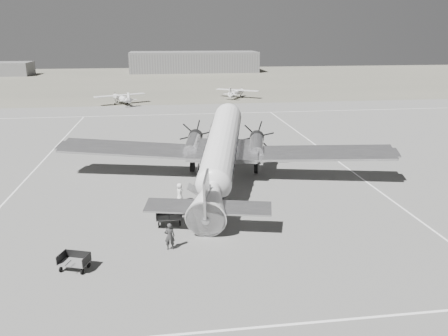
# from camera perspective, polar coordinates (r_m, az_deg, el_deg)

# --- Properties ---
(ground) EXTENTS (260.00, 260.00, 0.00)m
(ground) POSITION_cam_1_polar(r_m,az_deg,el_deg) (33.07, 2.19, -5.11)
(ground) COLOR slate
(ground) RESTS_ON ground
(taxi_line_near) EXTENTS (60.00, 0.15, 0.01)m
(taxi_line_near) POSITION_cam_1_polar(r_m,az_deg,el_deg) (21.12, 9.13, -19.49)
(taxi_line_near) COLOR white
(taxi_line_near) RESTS_ON ground
(taxi_line_right) EXTENTS (0.15, 80.00, 0.01)m
(taxi_line_right) POSITION_cam_1_polar(r_m,az_deg,el_deg) (36.97, 20.88, -3.81)
(taxi_line_right) COLOR white
(taxi_line_right) RESTS_ON ground
(taxi_line_left) EXTENTS (0.15, 60.00, 0.01)m
(taxi_line_left) POSITION_cam_1_polar(r_m,az_deg,el_deg) (43.88, -24.13, -0.95)
(taxi_line_left) COLOR white
(taxi_line_left) RESTS_ON ground
(taxi_line_horizon) EXTENTS (90.00, 0.15, 0.01)m
(taxi_line_horizon) POSITION_cam_1_polar(r_m,az_deg,el_deg) (71.43, -3.37, 7.07)
(taxi_line_horizon) COLOR white
(taxi_line_horizon) RESTS_ON ground
(grass_infield) EXTENTS (260.00, 90.00, 0.01)m
(grass_infield) POSITION_cam_1_polar(r_m,az_deg,el_deg) (125.85, -5.42, 11.42)
(grass_infield) COLOR #656255
(grass_infield) RESTS_ON ground
(hangar_main) EXTENTS (42.00, 14.00, 6.60)m
(hangar_main) POSITION_cam_1_polar(r_m,az_deg,el_deg) (150.75, -3.95, 13.66)
(hangar_main) COLOR slate
(hangar_main) RESTS_ON ground
(shed_secondary) EXTENTS (18.00, 10.00, 4.00)m
(shed_secondary) POSITION_cam_1_polar(r_m,az_deg,el_deg) (153.72, -27.19, 11.44)
(shed_secondary) COLOR #5E5E5E
(shed_secondary) RESTS_ON ground
(dc3_airliner) EXTENTS (34.29, 27.28, 5.79)m
(dc3_airliner) POSITION_cam_1_polar(r_m,az_deg,el_deg) (36.69, -0.42, 1.95)
(dc3_airliner) COLOR silver
(dc3_airliner) RESTS_ON ground
(light_plane_left) EXTENTS (12.02, 11.17, 1.99)m
(light_plane_left) POSITION_cam_1_polar(r_m,az_deg,el_deg) (82.93, -13.27, 8.76)
(light_plane_left) COLOR silver
(light_plane_left) RESTS_ON ground
(light_plane_right) EXTENTS (11.50, 10.92, 1.87)m
(light_plane_right) POSITION_cam_1_polar(r_m,az_deg,el_deg) (89.18, 1.67, 9.73)
(light_plane_right) COLOR silver
(light_plane_right) RESTS_ON ground
(baggage_cart_near) EXTENTS (1.86, 1.31, 1.05)m
(baggage_cart_near) POSITION_cam_1_polar(r_m,az_deg,el_deg) (30.27, -7.18, -6.35)
(baggage_cart_near) COLOR #5E5E5E
(baggage_cart_near) RESTS_ON ground
(baggage_cart_far) EXTENTS (1.96, 1.65, 0.94)m
(baggage_cart_far) POSITION_cam_1_polar(r_m,az_deg,el_deg) (25.97, -18.97, -11.54)
(baggage_cart_far) COLOR #5E5E5E
(baggage_cart_far) RESTS_ON ground
(ground_crew) EXTENTS (0.65, 0.45, 1.72)m
(ground_crew) POSITION_cam_1_polar(r_m,az_deg,el_deg) (26.77, -7.11, -8.84)
(ground_crew) COLOR #2C2C2C
(ground_crew) RESTS_ON ground
(ramp_agent) EXTENTS (0.74, 0.86, 1.53)m
(ramp_agent) POSITION_cam_1_polar(r_m,az_deg,el_deg) (30.92, -6.88, -5.33)
(ramp_agent) COLOR silver
(ramp_agent) RESTS_ON ground
(passenger) EXTENTS (0.55, 0.80, 1.57)m
(passenger) POSITION_cam_1_polar(r_m,az_deg,el_deg) (33.79, -5.81, -3.26)
(passenger) COLOR silver
(passenger) RESTS_ON ground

